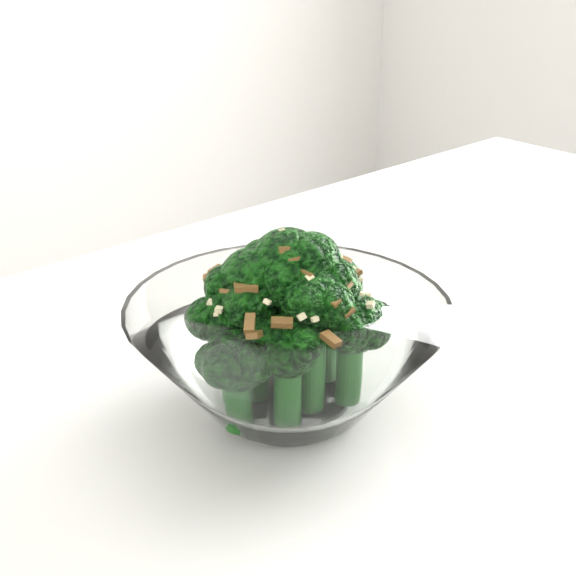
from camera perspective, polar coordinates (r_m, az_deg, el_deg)
table at (r=0.52m, az=12.02°, el=-16.93°), size 1.23×0.85×0.75m
broccoli_dish at (r=0.47m, az=-0.07°, el=-3.95°), size 0.19×0.19×0.12m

